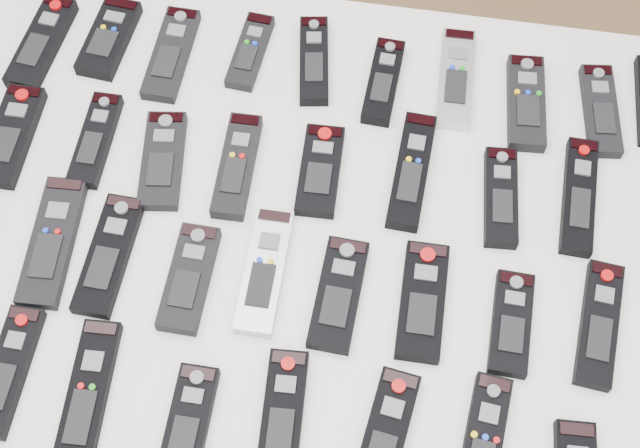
# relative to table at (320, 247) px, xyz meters

# --- Properties ---
(ground) EXTENTS (4.00, 4.00, 0.00)m
(ground) POSITION_rel_table_xyz_m (-0.04, -0.09, -0.72)
(ground) COLOR #91684A
(ground) RESTS_ON ground
(table) EXTENTS (1.25, 0.88, 0.78)m
(table) POSITION_rel_table_xyz_m (0.00, 0.00, 0.00)
(table) COLOR white
(table) RESTS_ON ground
(remote_0) EXTENTS (0.07, 0.19, 0.02)m
(remote_0) POSITION_rel_table_xyz_m (-0.50, 0.26, 0.07)
(remote_0) COLOR black
(remote_0) RESTS_ON table
(remote_1) EXTENTS (0.07, 0.16, 0.02)m
(remote_1) POSITION_rel_table_xyz_m (-0.40, 0.29, 0.07)
(remote_1) COLOR black
(remote_1) RESTS_ON table
(remote_2) EXTENTS (0.06, 0.18, 0.02)m
(remote_2) POSITION_rel_table_xyz_m (-0.29, 0.27, 0.07)
(remote_2) COLOR black
(remote_2) RESTS_ON table
(remote_3) EXTENTS (0.06, 0.15, 0.02)m
(remote_3) POSITION_rel_table_xyz_m (-0.16, 0.30, 0.07)
(remote_3) COLOR black
(remote_3) RESTS_ON table
(remote_4) EXTENTS (0.07, 0.17, 0.02)m
(remote_4) POSITION_rel_table_xyz_m (-0.06, 0.30, 0.07)
(remote_4) COLOR black
(remote_4) RESTS_ON table
(remote_5) EXTENTS (0.05, 0.16, 0.02)m
(remote_5) POSITION_rel_table_xyz_m (0.06, 0.27, 0.07)
(remote_5) COLOR black
(remote_5) RESTS_ON table
(remote_6) EXTENTS (0.06, 0.18, 0.02)m
(remote_6) POSITION_rel_table_xyz_m (0.17, 0.30, 0.07)
(remote_6) COLOR #B7B7BC
(remote_6) RESTS_ON table
(remote_7) EXTENTS (0.07, 0.17, 0.02)m
(remote_7) POSITION_rel_table_xyz_m (0.29, 0.27, 0.07)
(remote_7) COLOR black
(remote_7) RESTS_ON table
(remote_8) EXTENTS (0.07, 0.17, 0.02)m
(remote_8) POSITION_rel_table_xyz_m (0.40, 0.27, 0.07)
(remote_8) COLOR black
(remote_8) RESTS_ON table
(remote_10) EXTENTS (0.06, 0.18, 0.02)m
(remote_10) POSITION_rel_table_xyz_m (-0.49, 0.08, 0.07)
(remote_10) COLOR black
(remote_10) RESTS_ON table
(remote_11) EXTENTS (0.05, 0.16, 0.02)m
(remote_11) POSITION_rel_table_xyz_m (-0.36, 0.09, 0.07)
(remote_11) COLOR black
(remote_11) RESTS_ON table
(remote_12) EXTENTS (0.08, 0.17, 0.02)m
(remote_12) POSITION_rel_table_xyz_m (-0.25, 0.08, 0.07)
(remote_12) COLOR black
(remote_12) RESTS_ON table
(remote_13) EXTENTS (0.05, 0.18, 0.02)m
(remote_13) POSITION_rel_table_xyz_m (-0.14, 0.08, 0.07)
(remote_13) COLOR black
(remote_13) RESTS_ON table
(remote_14) EXTENTS (0.06, 0.15, 0.02)m
(remote_14) POSITION_rel_table_xyz_m (-0.01, 0.09, 0.07)
(remote_14) COLOR black
(remote_14) RESTS_ON table
(remote_15) EXTENTS (0.06, 0.20, 0.02)m
(remote_15) POSITION_rel_table_xyz_m (0.12, 0.11, 0.07)
(remote_15) COLOR black
(remote_15) RESTS_ON table
(remote_16) EXTENTS (0.06, 0.16, 0.02)m
(remote_16) POSITION_rel_table_xyz_m (0.26, 0.09, 0.07)
(remote_16) COLOR black
(remote_16) RESTS_ON table
(remote_17) EXTENTS (0.05, 0.19, 0.02)m
(remote_17) POSITION_rel_table_xyz_m (0.37, 0.11, 0.07)
(remote_17) COLOR black
(remote_17) RESTS_ON table
(remote_20) EXTENTS (0.07, 0.21, 0.02)m
(remote_20) POSITION_rel_table_xyz_m (-0.38, -0.08, 0.07)
(remote_20) COLOR black
(remote_20) RESTS_ON table
(remote_21) EXTENTS (0.06, 0.19, 0.02)m
(remote_21) POSITION_rel_table_xyz_m (-0.29, -0.09, 0.07)
(remote_21) COLOR black
(remote_21) RESTS_ON table
(remote_22) EXTENTS (0.06, 0.16, 0.02)m
(remote_22) POSITION_rel_table_xyz_m (-0.17, -0.11, 0.07)
(remote_22) COLOR black
(remote_22) RESTS_ON table
(remote_23) EXTENTS (0.06, 0.19, 0.02)m
(remote_23) POSITION_rel_table_xyz_m (-0.07, -0.08, 0.07)
(remote_23) COLOR #B7B7BC
(remote_23) RESTS_ON table
(remote_24) EXTENTS (0.07, 0.17, 0.02)m
(remote_24) POSITION_rel_table_xyz_m (0.04, -0.10, 0.07)
(remote_24) COLOR black
(remote_24) RESTS_ON table
(remote_25) EXTENTS (0.06, 0.17, 0.02)m
(remote_25) POSITION_rel_table_xyz_m (0.16, -0.09, 0.07)
(remote_25) COLOR black
(remote_25) RESTS_ON table
(remote_26) EXTENTS (0.06, 0.15, 0.02)m
(remote_26) POSITION_rel_table_xyz_m (0.28, -0.11, 0.07)
(remote_26) COLOR black
(remote_26) RESTS_ON table
(remote_27) EXTENTS (0.07, 0.19, 0.02)m
(remote_27) POSITION_rel_table_xyz_m (0.40, -0.09, 0.07)
(remote_27) COLOR black
(remote_27) RESTS_ON table
(remote_30) EXTENTS (0.05, 0.18, 0.02)m
(remote_30) POSITION_rel_table_xyz_m (-0.38, -0.28, 0.07)
(remote_30) COLOR black
(remote_30) RESTS_ON table
(remote_31) EXTENTS (0.06, 0.21, 0.02)m
(remote_31) POSITION_rel_table_xyz_m (-0.27, -0.30, 0.07)
(remote_31) COLOR black
(remote_31) RESTS_ON table
(remote_32) EXTENTS (0.05, 0.15, 0.02)m
(remote_32) POSITION_rel_table_xyz_m (-0.12, -0.31, 0.07)
(remote_32) COLOR black
(remote_32) RESTS_ON table
(remote_33) EXTENTS (0.06, 0.18, 0.02)m
(remote_33) POSITION_rel_table_xyz_m (-0.00, -0.28, 0.07)
(remote_33) COLOR black
(remote_33) RESTS_ON table
(remote_34) EXTENTS (0.08, 0.19, 0.02)m
(remote_34) POSITION_rel_table_xyz_m (0.13, -0.29, 0.07)
(remote_34) COLOR black
(remote_34) RESTS_ON table
(remote_35) EXTENTS (0.07, 0.20, 0.02)m
(remote_35) POSITION_rel_table_xyz_m (0.26, -0.28, 0.07)
(remote_35) COLOR black
(remote_35) RESTS_ON table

